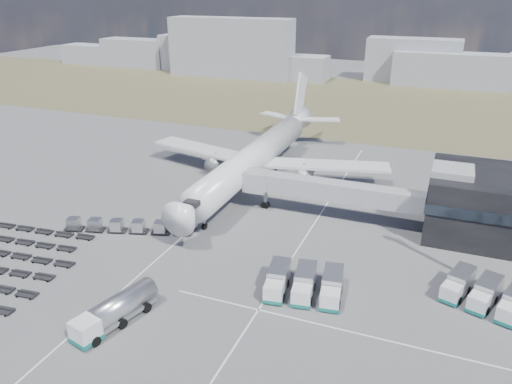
% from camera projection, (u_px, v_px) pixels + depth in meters
% --- Properties ---
extents(ground, '(420.00, 420.00, 0.00)m').
position_uv_depth(ground, '(177.00, 255.00, 73.04)').
color(ground, '#565659').
rests_on(ground, ground).
extents(grass_strip, '(420.00, 90.00, 0.01)m').
position_uv_depth(grass_strip, '(342.00, 102.00, 167.38)').
color(grass_strip, brown).
rests_on(grass_strip, ground).
extents(lane_markings, '(47.12, 110.00, 0.01)m').
position_uv_depth(lane_markings, '(246.00, 258.00, 72.29)').
color(lane_markings, silver).
rests_on(lane_markings, ground).
extents(jet_bridge, '(30.30, 3.80, 7.05)m').
position_uv_depth(jet_bridge, '(320.00, 189.00, 83.20)').
color(jet_bridge, '#939399').
rests_on(jet_bridge, ground).
extents(airliner, '(51.59, 64.53, 17.62)m').
position_uv_depth(airliner, '(257.00, 155.00, 98.76)').
color(airliner, silver).
rests_on(airliner, ground).
extents(skyline, '(302.19, 27.34, 23.90)m').
position_uv_depth(skyline, '(385.00, 61.00, 196.12)').
color(skyline, '#91949E').
rests_on(skyline, ground).
extents(fuel_tanker, '(5.33, 11.36, 3.56)m').
position_uv_depth(fuel_tanker, '(115.00, 311.00, 57.65)').
color(fuel_tanker, silver).
rests_on(fuel_tanker, ground).
extents(pushback_tug, '(3.65, 2.28, 1.55)m').
position_uv_depth(pushback_tug, '(185.00, 224.00, 80.63)').
color(pushback_tug, silver).
rests_on(pushback_tug, ground).
extents(catering_truck, '(4.50, 6.23, 2.65)m').
position_uv_depth(catering_truck, '(253.00, 178.00, 97.96)').
color(catering_truck, silver).
rests_on(catering_truck, ground).
extents(service_trucks_near, '(10.34, 8.40, 2.86)m').
position_uv_depth(service_trucks_near, '(304.00, 283.00, 63.31)').
color(service_trucks_near, silver).
rests_on(service_trucks_near, ground).
extents(service_trucks_far, '(10.67, 9.30, 2.73)m').
position_uv_depth(service_trucks_far, '(485.00, 293.00, 61.38)').
color(service_trucks_far, silver).
rests_on(service_trucks_far, ground).
extents(uld_row, '(20.27, 7.64, 1.88)m').
position_uv_depth(uld_row, '(128.00, 226.00, 79.25)').
color(uld_row, black).
rests_on(uld_row, ground).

